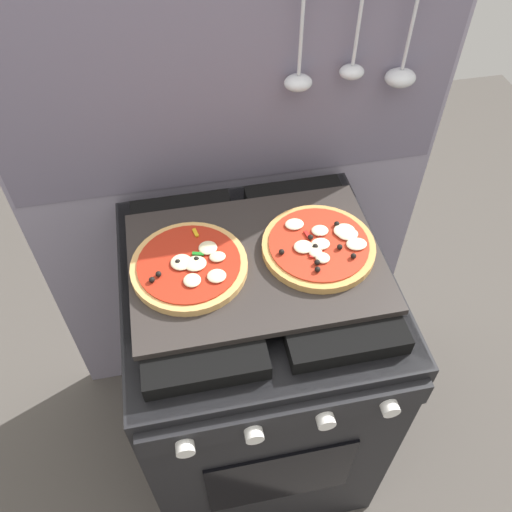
% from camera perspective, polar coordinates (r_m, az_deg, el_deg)
% --- Properties ---
extents(ground_plane, '(4.00, 4.00, 0.00)m').
position_cam_1_polar(ground_plane, '(1.92, 0.00, -18.57)').
color(ground_plane, '#4C4742').
extents(kitchen_backsplash, '(1.10, 0.09, 1.55)m').
position_cam_1_polar(kitchen_backsplash, '(1.46, -2.50, 6.09)').
color(kitchen_backsplash, gray).
rests_on(kitchen_backsplash, ground_plane).
extents(stove, '(0.60, 0.64, 0.90)m').
position_cam_1_polar(stove, '(1.52, 0.01, -12.02)').
color(stove, black).
rests_on(stove, ground_plane).
extents(baking_tray, '(0.54, 0.38, 0.02)m').
position_cam_1_polar(baking_tray, '(1.14, 0.00, -0.60)').
color(baking_tray, '#2D2826').
rests_on(baking_tray, stove).
extents(pizza_left, '(0.24, 0.24, 0.03)m').
position_cam_1_polar(pizza_left, '(1.12, -7.13, -0.89)').
color(pizza_left, tan).
rests_on(pizza_left, baking_tray).
extents(pizza_right, '(0.24, 0.24, 0.03)m').
position_cam_1_polar(pizza_right, '(1.15, 6.75, 1.23)').
color(pizza_right, tan).
rests_on(pizza_right, baking_tray).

